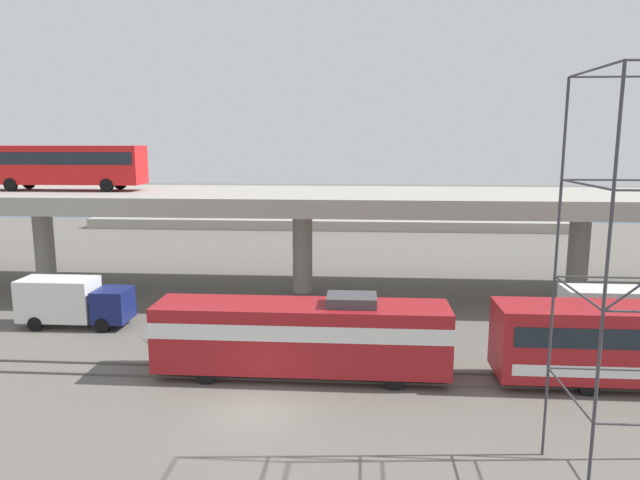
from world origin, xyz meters
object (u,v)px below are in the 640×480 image
object	(u,v)px
parked_car_0	(469,213)
parked_car_3	(198,207)
service_truck_east	(618,312)
parked_car_2	(189,211)
transit_bus_on_overpass	(65,163)
train_locomotive	(287,333)
parked_car_4	(403,212)
parked_car_1	(235,209)
service_truck_west	(72,301)

from	to	relation	value
parked_car_0	parked_car_3	distance (m)	37.56
service_truck_east	parked_car_2	world-z (taller)	service_truck_east
transit_bus_on_overpass	parked_car_3	bearing A→B (deg)	91.06
train_locomotive	transit_bus_on_overpass	world-z (taller)	transit_bus_on_overpass
transit_bus_on_overpass	parked_car_4	world-z (taller)	transit_bus_on_overpass
transit_bus_on_overpass	parked_car_1	world-z (taller)	transit_bus_on_overpass
parked_car_0	parked_car_1	world-z (taller)	same
train_locomotive	parked_car_4	world-z (taller)	train_locomotive
parked_car_0	transit_bus_on_overpass	bearing A→B (deg)	-137.13
train_locomotive	parked_car_0	world-z (taller)	train_locomotive
service_truck_east	parked_car_0	world-z (taller)	service_truck_east
service_truck_west	parked_car_2	xyz separation A→B (m)	(-5.22, 42.36, 0.44)
service_truck_east	parked_car_1	bearing A→B (deg)	125.78
parked_car_0	parked_car_4	size ratio (longest dim) A/B	1.01
train_locomotive	service_truck_east	bearing A→B (deg)	-160.16
transit_bus_on_overpass	parked_car_3	distance (m)	38.32
parked_car_3	transit_bus_on_overpass	bearing A→B (deg)	-88.94
parked_car_1	parked_car_4	world-z (taller)	same
train_locomotive	service_truck_east	size ratio (longest dim) A/B	2.25
parked_car_0	parked_car_1	bearing A→B (deg)	176.09
service_truck_east	parked_car_3	xyz separation A→B (m)	(-38.34, 46.69, 0.44)
transit_bus_on_overpass	parked_car_4	distance (m)	45.21
transit_bus_on_overpass	service_truck_east	xyz separation A→B (m)	(37.64, -9.16, -8.15)
parked_car_3	parked_car_4	xyz separation A→B (m)	(28.83, -2.99, -0.00)
parked_car_0	parked_car_2	bearing A→B (deg)	-178.65
service_truck_east	parked_car_4	xyz separation A→B (m)	(-9.51, 43.70, 0.44)
parked_car_1	service_truck_east	bearing A→B (deg)	-54.22
parked_car_0	train_locomotive	bearing A→B (deg)	-109.51
parked_car_3	parked_car_0	bearing A→B (deg)	-5.27
parked_car_2	parked_car_3	size ratio (longest dim) A/B	1.05
transit_bus_on_overpass	parked_car_1	bearing A→B (deg)	82.29
parked_car_0	service_truck_west	bearing A→B (deg)	-126.58
service_truck_east	parked_car_3	world-z (taller)	service_truck_east
transit_bus_on_overpass	parked_car_0	world-z (taller)	transit_bus_on_overpass
transit_bus_on_overpass	parked_car_1	size ratio (longest dim) A/B	2.75
parked_car_1	parked_car_4	xyz separation A→B (m)	(23.23, -1.72, -0.00)
parked_car_1	service_truck_west	bearing A→B (deg)	-90.36
train_locomotive	parked_car_2	world-z (taller)	train_locomotive
transit_bus_on_overpass	parked_car_3	world-z (taller)	transit_bus_on_overpass
train_locomotive	transit_bus_on_overpass	size ratio (longest dim) A/B	1.28
transit_bus_on_overpass	parked_car_0	size ratio (longest dim) A/B	2.64
train_locomotive	service_truck_west	bearing A→B (deg)	-25.04
parked_car_0	parked_car_2	distance (m)	37.32
service_truck_east	parked_car_1	xyz separation A→B (m)	(-32.74, 45.42, 0.44)
parked_car_1	train_locomotive	bearing A→B (deg)	-74.87
service_truck_east	parked_car_0	distance (m)	43.25
parked_car_0	parked_car_2	size ratio (longest dim) A/B	0.98
train_locomotive	parked_car_3	size ratio (longest dim) A/B	3.48
parked_car_1	parked_car_3	size ratio (longest dim) A/B	0.99
parked_car_0	parked_car_4	world-z (taller)	same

